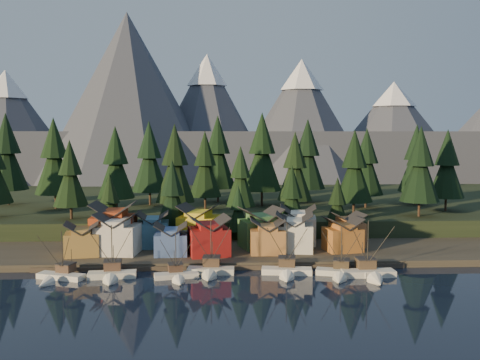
{
  "coord_description": "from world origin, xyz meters",
  "views": [
    {
      "loc": [
        -1.08,
        -97.43,
        29.38
      ],
      "look_at": [
        4.99,
        30.0,
        18.04
      ],
      "focal_mm": 40.0,
      "sensor_mm": 36.0,
      "label": 1
    }
  ],
  "objects_px": {
    "boat_1": "(111,268)",
    "boat_5": "(341,267)",
    "boat_6": "(370,266)",
    "house_back_0": "(114,224)",
    "boat_0": "(57,271)",
    "boat_2": "(177,270)",
    "house_front_1": "(118,232)",
    "boat_3": "(210,264)",
    "house_front_0": "(82,238)",
    "boat_4": "(287,265)",
    "house_back_1": "(153,229)"
  },
  "relations": [
    {
      "from": "boat_3",
      "to": "house_front_0",
      "type": "height_order",
      "value": "boat_3"
    },
    {
      "from": "boat_3",
      "to": "boat_5",
      "type": "bearing_deg",
      "value": -1.3
    },
    {
      "from": "boat_5",
      "to": "boat_6",
      "type": "bearing_deg",
      "value": 5.41
    },
    {
      "from": "boat_0",
      "to": "boat_1",
      "type": "relative_size",
      "value": 0.9
    },
    {
      "from": "boat_0",
      "to": "boat_2",
      "type": "relative_size",
      "value": 1.07
    },
    {
      "from": "boat_3",
      "to": "boat_4",
      "type": "height_order",
      "value": "boat_3"
    },
    {
      "from": "boat_0",
      "to": "boat_6",
      "type": "bearing_deg",
      "value": 18.18
    },
    {
      "from": "boat_0",
      "to": "house_front_0",
      "type": "relative_size",
      "value": 1.25
    },
    {
      "from": "boat_6",
      "to": "house_back_1",
      "type": "height_order",
      "value": "boat_6"
    },
    {
      "from": "boat_0",
      "to": "boat_3",
      "type": "bearing_deg",
      "value": 24.33
    },
    {
      "from": "boat_4",
      "to": "house_back_0",
      "type": "distance_m",
      "value": 44.9
    },
    {
      "from": "boat_2",
      "to": "house_front_1",
      "type": "distance_m",
      "value": 23.09
    },
    {
      "from": "house_front_1",
      "to": "house_back_1",
      "type": "relative_size",
      "value": 1.2
    },
    {
      "from": "boat_0",
      "to": "boat_6",
      "type": "xyz_separation_m",
      "value": [
        62.84,
        -1.13,
        0.44
      ]
    },
    {
      "from": "boat_4",
      "to": "house_back_1",
      "type": "distance_m",
      "value": 37.42
    },
    {
      "from": "house_front_0",
      "to": "house_front_1",
      "type": "distance_m",
      "value": 7.97
    },
    {
      "from": "boat_1",
      "to": "house_back_1",
      "type": "relative_size",
      "value": 1.39
    },
    {
      "from": "boat_2",
      "to": "boat_6",
      "type": "bearing_deg",
      "value": -12.2
    },
    {
      "from": "boat_1",
      "to": "boat_2",
      "type": "height_order",
      "value": "boat_1"
    },
    {
      "from": "boat_4",
      "to": "boat_5",
      "type": "height_order",
      "value": "boat_4"
    },
    {
      "from": "boat_3",
      "to": "house_front_0",
      "type": "xyz_separation_m",
      "value": [
        -29.18,
        12.75,
        3.1
      ]
    },
    {
      "from": "boat_0",
      "to": "house_front_0",
      "type": "bearing_deg",
      "value": 104.54
    },
    {
      "from": "house_front_1",
      "to": "house_back_1",
      "type": "bearing_deg",
      "value": 50.91
    },
    {
      "from": "boat_2",
      "to": "boat_5",
      "type": "height_order",
      "value": "boat_5"
    },
    {
      "from": "boat_1",
      "to": "boat_5",
      "type": "relative_size",
      "value": 1.05
    },
    {
      "from": "boat_3",
      "to": "boat_5",
      "type": "relative_size",
      "value": 1.08
    },
    {
      "from": "boat_3",
      "to": "boat_0",
      "type": "bearing_deg",
      "value": -170.41
    },
    {
      "from": "boat_6",
      "to": "house_front_0",
      "type": "xyz_separation_m",
      "value": [
        -61.58,
        16.61,
        3.08
      ]
    },
    {
      "from": "boat_5",
      "to": "boat_6",
      "type": "distance_m",
      "value": 5.93
    },
    {
      "from": "boat_5",
      "to": "boat_0",
      "type": "bearing_deg",
      "value": -163.21
    },
    {
      "from": "boat_0",
      "to": "boat_3",
      "type": "xyz_separation_m",
      "value": [
        30.44,
        2.73,
        0.42
      ]
    },
    {
      "from": "house_front_0",
      "to": "boat_0",
      "type": "bearing_deg",
      "value": -103.6
    },
    {
      "from": "house_back_1",
      "to": "boat_6",
      "type": "bearing_deg",
      "value": -31.63
    },
    {
      "from": "boat_6",
      "to": "house_front_1",
      "type": "relative_size",
      "value": 1.24
    },
    {
      "from": "boat_1",
      "to": "boat_5",
      "type": "xyz_separation_m",
      "value": [
        46.44,
        -0.46,
        -0.27
      ]
    },
    {
      "from": "boat_0",
      "to": "boat_5",
      "type": "height_order",
      "value": "boat_5"
    },
    {
      "from": "boat_1",
      "to": "boat_4",
      "type": "xyz_separation_m",
      "value": [
        35.6,
        1.17,
        -0.07
      ]
    },
    {
      "from": "boat_3",
      "to": "boat_6",
      "type": "relative_size",
      "value": 0.96
    },
    {
      "from": "house_back_0",
      "to": "boat_0",
      "type": "bearing_deg",
      "value": -106.27
    },
    {
      "from": "boat_2",
      "to": "boat_4",
      "type": "height_order",
      "value": "boat_4"
    },
    {
      "from": "boat_2",
      "to": "boat_5",
      "type": "distance_m",
      "value": 33.29
    },
    {
      "from": "boat_5",
      "to": "house_back_0",
      "type": "relative_size",
      "value": 1.03
    },
    {
      "from": "boat_6",
      "to": "boat_1",
      "type": "bearing_deg",
      "value": 176.81
    },
    {
      "from": "boat_2",
      "to": "boat_6",
      "type": "distance_m",
      "value": 39.1
    },
    {
      "from": "house_back_0",
      "to": "house_back_1",
      "type": "relative_size",
      "value": 1.29
    },
    {
      "from": "boat_1",
      "to": "house_back_0",
      "type": "distance_m",
      "value": 23.25
    },
    {
      "from": "boat_5",
      "to": "house_front_0",
      "type": "xyz_separation_m",
      "value": [
        -55.78,
        15.44,
        3.45
      ]
    },
    {
      "from": "boat_4",
      "to": "house_back_1",
      "type": "xyz_separation_m",
      "value": [
        -29.97,
        22.09,
        3.76
      ]
    },
    {
      "from": "house_front_0",
      "to": "boat_3",
      "type": "bearing_deg",
      "value": -32.55
    },
    {
      "from": "house_front_0",
      "to": "boat_4",
      "type": "bearing_deg",
      "value": -26.02
    }
  ]
}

